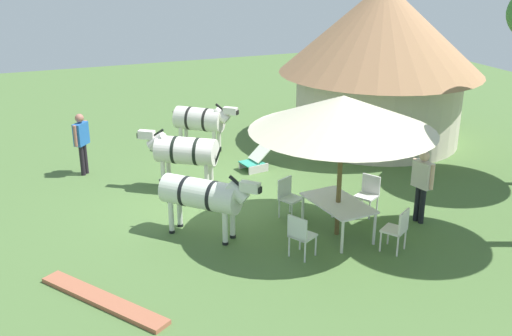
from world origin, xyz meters
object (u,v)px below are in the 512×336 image
Objects in this scene: zebra_by_umbrella at (201,120)px; zebra_toward_hut at (184,151)px; patio_chair_near_hut at (288,195)px; shade_umbrella at (343,113)px; thatched_hut at (380,56)px; patio_chair_east_end at (398,228)px; guest_beside_umbrella at (422,180)px; patio_chair_near_lawn at (300,234)px; patio_chair_west_end at (368,192)px; striped_lounge_chair at (255,161)px; zebra_nearest_camera at (203,195)px; standing_watcher at (81,138)px; patio_dining_table at (338,205)px.

zebra_toward_hut is (2.72, -1.25, 0.05)m from zebra_by_umbrella.
zebra_by_umbrella is at bearing -111.06° from patio_chair_near_hut.
thatched_hut is at bearing 141.14° from shade_umbrella.
thatched_hut is 6.78× the size of patio_chair_east_end.
guest_beside_umbrella is 0.89× the size of zebra_toward_hut.
zebra_by_umbrella reaches higher than patio_chair_near_lawn.
patio_chair_near_lawn is 6.94m from zebra_by_umbrella.
patio_chair_east_end is at bearing 136.60° from patio_chair_west_end.
guest_beside_umbrella is at bearing -164.58° from patio_chair_west_end.
striped_lounge_chair is at bearing -167.02° from guest_beside_umbrella.
shade_umbrella is at bearing -38.86° from thatched_hut.
shade_umbrella is 2.03× the size of zebra_nearest_camera.
patio_chair_west_end and patio_chair_near_lawn have the same top height.
standing_watcher reaches higher than patio_chair_west_end.
guest_beside_umbrella is (-0.50, 3.14, 0.47)m from patio_chair_near_lawn.
standing_watcher is (-5.62, -4.52, -1.64)m from shade_umbrella.
guest_beside_umbrella is at bearing -95.79° from zebra_toward_hut.
striped_lounge_chair is at bearing -170.49° from zebra_nearest_camera.
patio_chair_near_hut is at bearing -153.69° from patio_dining_table.
patio_dining_table is 1.02× the size of guest_beside_umbrella.
guest_beside_umbrella is 4.73m from zebra_nearest_camera.
zebra_toward_hut reaches higher than patio_chair_west_end.
shade_umbrella is 6.59m from zebra_by_umbrella.
zebra_toward_hut is (0.69, -2.15, 0.76)m from striped_lounge_chair.
striped_lounge_chair is 0.47× the size of zebra_toward_hut.
zebra_by_umbrella is (-5.62, -2.22, 0.44)m from patio_chair_west_end.
shade_umbrella is at bearing 51.30° from zebra_by_umbrella.
zebra_nearest_camera is (-2.09, -3.36, 0.41)m from patio_chair_east_end.
shade_umbrella reaches higher than patio_dining_table.
shade_umbrella reaches higher than patio_chair_west_end.
patio_chair_east_end reaches higher than striped_lounge_chair.
zebra_by_umbrella is (-5.32, 1.57, 0.04)m from zebra_nearest_camera.
guest_beside_umbrella is 7.10m from zebra_by_umbrella.
guest_beside_umbrella is at bearing -163.85° from striped_lounge_chair.
patio_chair_west_end is 7.55m from standing_watcher.
guest_beside_umbrella reaches higher than patio_chair_west_end.
zebra_toward_hut is (-3.70, -4.28, 0.03)m from guest_beside_umbrella.
patio_chair_near_lawn is (1.83, -0.58, 0.00)m from patio_chair_near_hut.
patio_chair_near_hut reaches higher than striped_lounge_chair.
standing_watcher is 5.02m from zebra_nearest_camera.
patio_chair_near_hut is at bearing -130.43° from guest_beside_umbrella.
shade_umbrella is 7.40m from standing_watcher.
thatched_hut reaches higher than standing_watcher.
zebra_nearest_camera is at bearing -19.90° from patio_chair_near_hut.
patio_chair_near_lawn reaches higher than striped_lounge_chair.
patio_chair_near_hut is 5.94m from standing_watcher.
patio_chair_east_end is at bearing 179.68° from striped_lounge_chair.
thatched_hut is at bearing -85.94° from striped_lounge_chair.
patio_chair_near_lawn is 7.11m from standing_watcher.
patio_dining_table is at bearing -112.00° from zebra_toward_hut.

